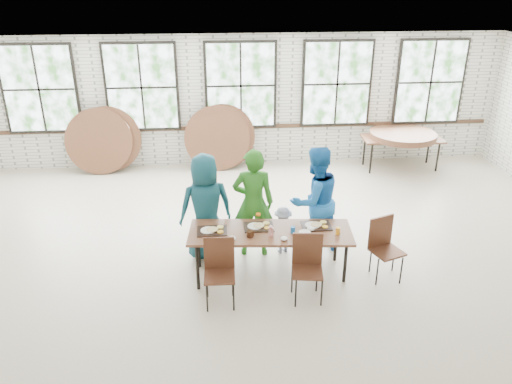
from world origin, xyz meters
TOP-DOWN VIEW (x-y plane):
  - room at (0.00, 4.44)m, footprint 12.00×12.00m
  - dining_table at (0.15, -0.34)m, footprint 2.46×1.00m
  - chair_near_left at (-0.62, -0.92)m, footprint 0.43×0.42m
  - chair_near_right at (0.60, -0.92)m, footprint 0.47×0.46m
  - chair_spare at (1.83, -0.50)m, footprint 0.54×0.53m
  - adult_teal at (-0.80, 0.31)m, footprint 0.94×0.71m
  - adult_green at (-0.05, 0.31)m, footprint 0.68×0.47m
  - toddler at (0.43, 0.31)m, footprint 0.57×0.41m
  - adult_blue at (0.93, 0.31)m, footprint 1.07×0.97m
  - storage_table at (3.66, 3.83)m, footprint 1.83×0.83m
  - tabletop_clutter at (0.22, -0.38)m, footprint 2.08×0.63m
  - round_tops_stacked at (3.66, 3.83)m, footprint 1.50×1.50m
  - round_tops_leaning at (-1.82, 4.21)m, footprint 4.28×0.46m

SIDE VIEW (x-z plane):
  - toddler at x=0.43m, z-range 0.00..0.80m
  - chair_near_left at x=-0.62m, z-range 0.08..1.03m
  - chair_near_right at x=0.60m, z-range 0.08..1.03m
  - chair_spare at x=1.83m, z-range 0.08..1.03m
  - storage_table at x=3.66m, z-range 0.32..1.06m
  - dining_table at x=0.15m, z-range 0.32..1.06m
  - round_tops_leaning at x=-1.82m, z-range -0.01..1.48m
  - tabletop_clutter at x=0.22m, z-range 0.71..0.82m
  - round_tops_stacked at x=3.66m, z-range 0.74..0.87m
  - adult_teal at x=-0.80m, z-range 0.00..1.73m
  - adult_green at x=-0.05m, z-range 0.00..1.80m
  - adult_blue at x=0.93m, z-range 0.00..1.81m
  - room at x=0.00m, z-range -4.17..7.83m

